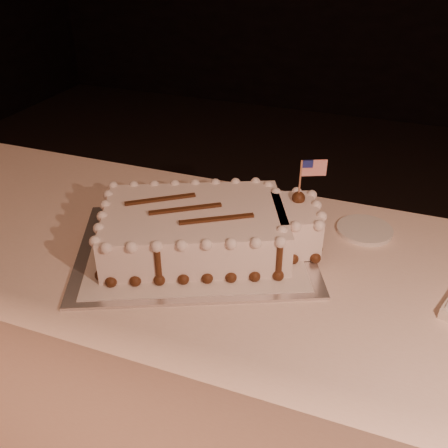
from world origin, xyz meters
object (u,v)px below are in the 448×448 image
(banquet_table, at_px, (255,367))
(side_plate, at_px, (365,230))
(cake_board, at_px, (195,248))
(sheet_cake, at_px, (207,228))

(banquet_table, distance_m, side_plate, 0.51)
(banquet_table, xyz_separation_m, cake_board, (-0.18, 0.00, 0.38))
(side_plate, bearing_deg, cake_board, -149.14)
(cake_board, distance_m, side_plate, 0.47)
(cake_board, relative_size, sheet_cake, 1.01)
(cake_board, height_order, sheet_cake, sheet_cake)
(banquet_table, bearing_deg, side_plate, 46.66)
(sheet_cake, height_order, side_plate, sheet_cake)
(cake_board, height_order, side_plate, side_plate)
(cake_board, bearing_deg, sheet_cake, 0.17)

